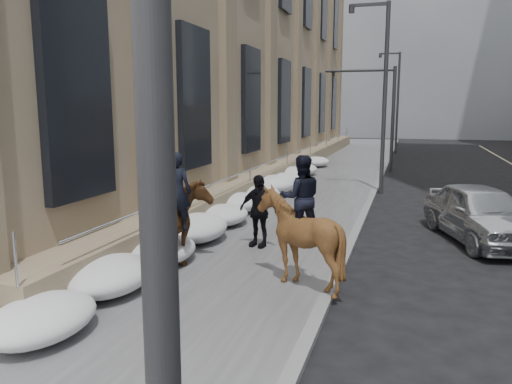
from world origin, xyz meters
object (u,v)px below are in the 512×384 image
mounted_horse_left (177,226)px  car_silver (481,213)px  pedestrian (258,211)px  mounted_horse_right (299,232)px

mounted_horse_left → car_silver: 8.51m
mounted_horse_left → pedestrian: (1.09, 2.49, -0.10)m
mounted_horse_left → pedestrian: mounted_horse_left is taller
pedestrian → car_silver: 6.27m
pedestrian → car_silver: size_ratio=0.40×
car_silver → mounted_horse_right: bearing=-145.5°
mounted_horse_left → mounted_horse_right: bearing=174.6°
mounted_horse_right → car_silver: (4.02, 5.20, -0.42)m
mounted_horse_right → pedestrian: (-1.61, 2.48, -0.16)m
mounted_horse_left → mounted_horse_right: mounted_horse_right is taller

